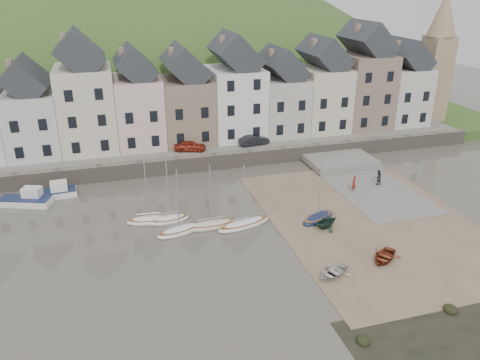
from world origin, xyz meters
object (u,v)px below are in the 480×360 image
object	(u,v)px
rowboat_white	(332,272)
sailboat_0	(149,220)
car_right	(254,140)
car_left	(190,146)
person_red	(354,183)
person_dark	(378,177)
rowboat_green	(326,221)
rowboat_red	(384,257)

from	to	relation	value
rowboat_white	sailboat_0	bearing A→B (deg)	-160.93
sailboat_0	car_right	bearing A→B (deg)	43.73
car_left	rowboat_white	bearing A→B (deg)	-150.16
sailboat_0	car_right	xyz separation A→B (m)	(14.74, 14.10, 1.97)
rowboat_white	car_right	xyz separation A→B (m)	(2.24, 26.67, 1.87)
person_red	car_right	size ratio (longest dim) A/B	0.43
rowboat_white	person_dark	bearing A→B (deg)	112.99
rowboat_white	rowboat_green	bearing A→B (deg)	132.37
sailboat_0	rowboat_red	world-z (taller)	sailboat_0
person_red	rowboat_red	bearing A→B (deg)	40.11
person_dark	car_right	world-z (taller)	car_right
rowboat_white	car_right	size ratio (longest dim) A/B	0.75
sailboat_0	rowboat_white	bearing A→B (deg)	-45.18
person_dark	car_left	bearing A→B (deg)	-43.55
person_dark	car_left	distance (m)	22.23
sailboat_0	car_left	xyz separation A→B (m)	(6.59, 14.10, 1.98)
rowboat_red	car_right	xyz separation A→B (m)	(-2.73, 25.84, 1.86)
rowboat_green	person_red	distance (m)	9.15
rowboat_red	car_right	distance (m)	26.05
rowboat_white	car_right	bearing A→B (deg)	149.44
rowboat_green	person_dark	bearing A→B (deg)	109.60
rowboat_red	car_right	world-z (taller)	car_right
car_right	person_red	bearing A→B (deg)	-160.55
person_dark	car_left	xyz separation A→B (m)	(-18.37, 12.46, 1.28)
rowboat_green	person_dark	xyz separation A→B (m)	(9.65, 7.20, 0.25)
sailboat_0	rowboat_green	distance (m)	16.30
rowboat_green	rowboat_red	xyz separation A→B (m)	(2.15, -6.18, -0.35)
car_right	car_left	bearing A→B (deg)	81.49
rowboat_red	person_red	xyz separation A→B (m)	(4.21, 12.75, 0.57)
sailboat_0	person_dark	bearing A→B (deg)	3.76
rowboat_white	car_right	distance (m)	26.83
rowboat_green	rowboat_red	world-z (taller)	rowboat_green
sailboat_0	person_dark	distance (m)	25.03
rowboat_white	person_dark	xyz separation A→B (m)	(12.47, 14.21, 0.61)
person_red	person_dark	world-z (taller)	person_dark
rowboat_white	rowboat_red	bearing A→B (deg)	73.77
rowboat_green	person_dark	size ratio (longest dim) A/B	1.48
sailboat_0	rowboat_red	xyz separation A→B (m)	(17.47, -11.74, 0.10)
rowboat_green	car_left	bearing A→B (deg)	-173.18
car_right	person_dark	bearing A→B (deg)	-149.12
car_left	car_right	distance (m)	8.14
sailboat_0	rowboat_white	world-z (taller)	sailboat_0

